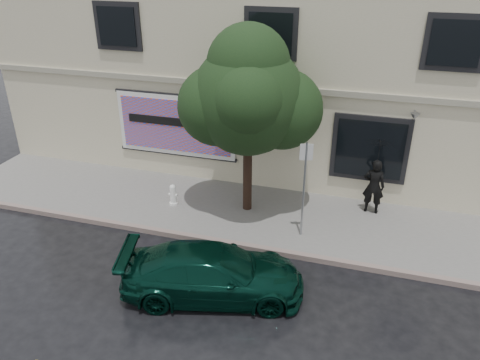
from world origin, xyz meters
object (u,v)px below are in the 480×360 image
(pedestrian, at_px, (374,186))
(street_tree, at_px, (248,99))
(fire_hydrant, at_px, (173,195))
(car, at_px, (213,273))

(pedestrian, bearing_deg, street_tree, 17.24)
(street_tree, xyz_separation_m, fire_hydrant, (-2.31, -0.43, -3.17))
(fire_hydrant, bearing_deg, car, -53.10)
(pedestrian, distance_m, street_tree, 4.63)
(car, xyz_separation_m, pedestrian, (3.44, 4.82, 0.40))
(street_tree, bearing_deg, car, -86.15)
(pedestrian, bearing_deg, fire_hydrant, 16.05)
(street_tree, bearing_deg, fire_hydrant, -169.54)
(pedestrian, distance_m, fire_hydrant, 6.18)
(car, distance_m, street_tree, 4.97)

